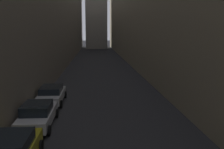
# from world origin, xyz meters

# --- Properties ---
(ground_plane) EXTENTS (264.00, 264.00, 0.00)m
(ground_plane) POSITION_xyz_m (0.00, 48.00, 0.00)
(ground_plane) COLOR #232326
(building_block_left) EXTENTS (10.11, 108.00, 22.44)m
(building_block_left) POSITION_xyz_m (-10.56, 50.00, 11.22)
(building_block_left) COLOR #60594F
(building_block_left) RESTS_ON ground
(parked_car_left_third) EXTENTS (2.01, 4.51, 1.53)m
(parked_car_left_third) POSITION_xyz_m (-4.40, 17.60, 0.78)
(parked_car_left_third) COLOR #B7B7BC
(parked_car_left_third) RESTS_ON ground
(parked_car_left_far) EXTENTS (2.02, 4.49, 1.46)m
(parked_car_left_far) POSITION_xyz_m (-4.40, 22.84, 0.77)
(parked_car_left_far) COLOR #B7B7BC
(parked_car_left_far) RESTS_ON ground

